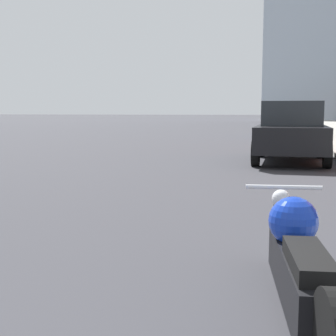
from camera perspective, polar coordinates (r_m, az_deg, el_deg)
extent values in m
cylinder|color=black|center=(4.18, 13.55, -8.30)|extent=(0.20, 0.62, 0.61)
cube|color=black|center=(3.24, 15.65, -12.49)|extent=(0.48, 1.52, 0.32)
sphere|color=#1433AD|center=(3.44, 15.04, -6.27)|extent=(0.35, 0.35, 0.35)
cube|color=black|center=(2.87, 16.79, -10.67)|extent=(0.32, 0.71, 0.10)
sphere|color=silver|center=(4.14, 13.63, -3.66)|extent=(0.16, 0.16, 0.16)
cylinder|color=silver|center=(3.98, 13.92, -2.29)|extent=(0.62, 0.13, 0.04)
cube|color=black|center=(13.35, 14.78, 3.62)|extent=(1.93, 4.28, 0.67)
cube|color=#23282D|center=(13.33, 14.86, 6.44)|extent=(1.60, 2.07, 0.65)
cylinder|color=black|center=(14.70, 11.34, 2.69)|extent=(0.22, 0.69, 0.69)
cylinder|color=black|center=(14.71, 18.09, 2.49)|extent=(0.22, 0.69, 0.69)
cylinder|color=black|center=(12.09, 10.64, 1.83)|extent=(0.22, 0.69, 0.69)
cylinder|color=black|center=(12.10, 18.85, 1.58)|extent=(0.22, 0.69, 0.69)
cube|color=#1E3899|center=(25.65, 15.64, 5.08)|extent=(1.76, 3.93, 0.77)
cube|color=#23282D|center=(25.64, 15.70, 6.71)|extent=(1.46, 1.90, 0.68)
cylinder|color=black|center=(26.91, 14.00, 4.38)|extent=(0.21, 0.61, 0.61)
cylinder|color=black|center=(26.86, 17.39, 4.27)|extent=(0.21, 0.61, 0.61)
cylinder|color=black|center=(24.50, 13.67, 4.17)|extent=(0.21, 0.61, 0.61)
cylinder|color=black|center=(24.45, 17.40, 4.04)|extent=(0.21, 0.61, 0.61)
cube|color=gold|center=(38.29, 15.77, 5.63)|extent=(1.94, 4.56, 0.79)
cube|color=#23282D|center=(38.29, 15.80, 6.71)|extent=(1.61, 2.20, 0.65)
cylinder|color=black|center=(39.69, 14.45, 5.14)|extent=(0.22, 0.65, 0.64)
cylinder|color=black|center=(39.73, 16.96, 5.06)|extent=(0.22, 0.65, 0.64)
cylinder|color=black|center=(36.89, 14.45, 5.02)|extent=(0.22, 0.65, 0.64)
cylinder|color=black|center=(36.94, 17.14, 4.94)|extent=(0.22, 0.65, 0.64)
cube|color=silver|center=(51.36, 15.67, 5.84)|extent=(2.12, 4.06, 0.70)
cube|color=#23282D|center=(51.36, 15.69, 6.61)|extent=(1.70, 2.00, 0.67)
cylinder|color=black|center=(52.54, 14.61, 5.51)|extent=(0.24, 0.66, 0.64)
cylinder|color=black|center=(52.65, 16.53, 5.45)|extent=(0.24, 0.66, 0.64)
cylinder|color=black|center=(50.10, 14.73, 5.45)|extent=(0.24, 0.66, 0.64)
cylinder|color=black|center=(50.21, 16.75, 5.39)|extent=(0.24, 0.66, 0.64)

